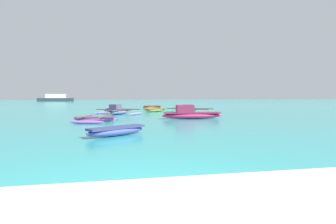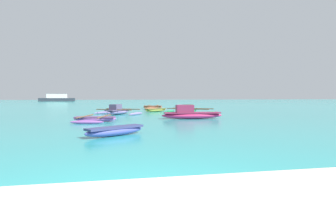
{
  "view_description": "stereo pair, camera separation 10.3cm",
  "coord_description": "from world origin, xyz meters",
  "px_view_note": "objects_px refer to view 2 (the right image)",
  "views": [
    {
      "loc": [
        -0.24,
        -3.22,
        1.46
      ],
      "look_at": [
        3.66,
        16.95,
        0.25
      ],
      "focal_mm": 28.0,
      "sensor_mm": 36.0,
      "label": 1
    },
    {
      "loc": [
        -0.14,
        -3.24,
        1.46
      ],
      "look_at": [
        3.66,
        16.95,
        0.25
      ],
      "focal_mm": 28.0,
      "sensor_mm": 36.0,
      "label": 2
    }
  ],
  "objects_px": {
    "moored_boat_3": "(191,114)",
    "moored_boat_6": "(115,130)",
    "moored_boat_0": "(95,119)",
    "moored_boat_4": "(153,107)",
    "moored_boat_1": "(156,110)",
    "moored_boat_2": "(190,110)",
    "moored_boat_5": "(118,111)",
    "distant_ferry": "(57,98)"
  },
  "relations": [
    {
      "from": "moored_boat_1",
      "to": "moored_boat_2",
      "type": "distance_m",
      "value": 3.57
    },
    {
      "from": "moored_boat_2",
      "to": "moored_boat_5",
      "type": "height_order",
      "value": "moored_boat_5"
    },
    {
      "from": "moored_boat_6",
      "to": "moored_boat_2",
      "type": "bearing_deg",
      "value": 29.24
    },
    {
      "from": "moored_boat_3",
      "to": "moored_boat_5",
      "type": "relative_size",
      "value": 0.99
    },
    {
      "from": "moored_boat_2",
      "to": "moored_boat_6",
      "type": "bearing_deg",
      "value": -166.73
    },
    {
      "from": "moored_boat_5",
      "to": "distant_ferry",
      "type": "xyz_separation_m",
      "value": [
        -18.28,
        62.17,
        0.63
      ]
    },
    {
      "from": "moored_boat_3",
      "to": "moored_boat_6",
      "type": "distance_m",
      "value": 8.23
    },
    {
      "from": "moored_boat_3",
      "to": "moored_boat_4",
      "type": "distance_m",
      "value": 14.48
    },
    {
      "from": "moored_boat_0",
      "to": "moored_boat_2",
      "type": "xyz_separation_m",
      "value": [
        7.61,
        6.74,
        0.09
      ]
    },
    {
      "from": "moored_boat_4",
      "to": "moored_boat_3",
      "type": "bearing_deg",
      "value": -72.94
    },
    {
      "from": "moored_boat_1",
      "to": "distant_ferry",
      "type": "bearing_deg",
      "value": 75.41
    },
    {
      "from": "moored_boat_0",
      "to": "moored_boat_1",
      "type": "distance_m",
      "value": 10.28
    },
    {
      "from": "moored_boat_6",
      "to": "distant_ferry",
      "type": "relative_size",
      "value": 0.23
    },
    {
      "from": "moored_boat_1",
      "to": "moored_boat_2",
      "type": "relative_size",
      "value": 0.55
    },
    {
      "from": "moored_boat_1",
      "to": "moored_boat_6",
      "type": "height_order",
      "value": "moored_boat_6"
    },
    {
      "from": "moored_boat_0",
      "to": "moored_boat_5",
      "type": "xyz_separation_m",
      "value": [
        1.31,
        5.94,
        0.12
      ]
    },
    {
      "from": "moored_boat_4",
      "to": "distant_ferry",
      "type": "height_order",
      "value": "distant_ferry"
    },
    {
      "from": "moored_boat_1",
      "to": "moored_boat_3",
      "type": "relative_size",
      "value": 0.6
    },
    {
      "from": "moored_boat_2",
      "to": "moored_boat_3",
      "type": "xyz_separation_m",
      "value": [
        -1.57,
        -6.0,
        0.07
      ]
    },
    {
      "from": "moored_boat_1",
      "to": "moored_boat_6",
      "type": "xyz_separation_m",
      "value": [
        -3.63,
        -14.99,
        0.02
      ]
    },
    {
      "from": "moored_boat_6",
      "to": "moored_boat_1",
      "type": "bearing_deg",
      "value": 42.26
    },
    {
      "from": "moored_boat_2",
      "to": "moored_boat_3",
      "type": "bearing_deg",
      "value": -154.72
    },
    {
      "from": "moored_boat_3",
      "to": "moored_boat_4",
      "type": "xyz_separation_m",
      "value": [
        -0.67,
        14.46,
        -0.12
      ]
    },
    {
      "from": "moored_boat_1",
      "to": "moored_boat_4",
      "type": "xyz_separation_m",
      "value": [
        0.49,
        6.15,
        0.02
      ]
    },
    {
      "from": "moored_boat_4",
      "to": "moored_boat_6",
      "type": "relative_size",
      "value": 1.52
    },
    {
      "from": "moored_boat_0",
      "to": "moored_boat_4",
      "type": "xyz_separation_m",
      "value": [
        5.38,
        15.2,
        0.05
      ]
    },
    {
      "from": "moored_boat_2",
      "to": "moored_boat_3",
      "type": "distance_m",
      "value": 6.2
    },
    {
      "from": "distant_ferry",
      "to": "moored_boat_4",
      "type": "bearing_deg",
      "value": -67.11
    },
    {
      "from": "moored_boat_4",
      "to": "moored_boat_6",
      "type": "xyz_separation_m",
      "value": [
        -4.13,
        -21.15,
        -0.01
      ]
    },
    {
      "from": "moored_boat_3",
      "to": "distant_ferry",
      "type": "height_order",
      "value": "distant_ferry"
    },
    {
      "from": "moored_boat_0",
      "to": "moored_boat_2",
      "type": "relative_size",
      "value": 0.76
    },
    {
      "from": "moored_boat_0",
      "to": "moored_boat_6",
      "type": "distance_m",
      "value": 6.07
    },
    {
      "from": "moored_boat_0",
      "to": "moored_boat_1",
      "type": "bearing_deg",
      "value": 73.87
    },
    {
      "from": "moored_boat_0",
      "to": "moored_boat_6",
      "type": "relative_size",
      "value": 1.42
    },
    {
      "from": "moored_boat_2",
      "to": "moored_boat_0",
      "type": "bearing_deg",
      "value": 171.42
    },
    {
      "from": "moored_boat_0",
      "to": "distant_ferry",
      "type": "xyz_separation_m",
      "value": [
        -16.96,
        68.11,
        0.75
      ]
    },
    {
      "from": "moored_boat_1",
      "to": "moored_boat_4",
      "type": "bearing_deg",
      "value": 50.51
    },
    {
      "from": "moored_boat_0",
      "to": "moored_boat_5",
      "type": "relative_size",
      "value": 0.82
    },
    {
      "from": "moored_boat_2",
      "to": "distant_ferry",
      "type": "bearing_deg",
      "value": 61.73
    },
    {
      "from": "moored_boat_1",
      "to": "moored_boat_4",
      "type": "height_order",
      "value": "moored_boat_4"
    },
    {
      "from": "moored_boat_1",
      "to": "moored_boat_5",
      "type": "bearing_deg",
      "value": -173.83
    },
    {
      "from": "moored_boat_3",
      "to": "moored_boat_2",
      "type": "bearing_deg",
      "value": 78.53
    }
  ]
}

